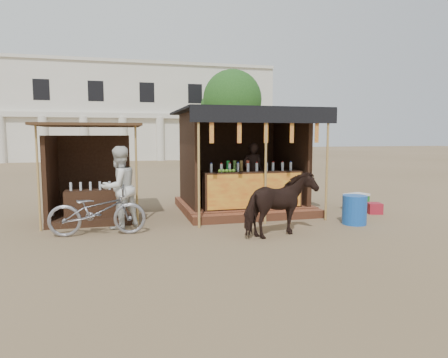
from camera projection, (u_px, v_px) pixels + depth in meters
The scene contains 11 objects.
ground at pixel (245, 244), 7.77m from camera, with size 120.00×120.00×0.00m, color #846B4C.
main_stall at pixel (243, 174), 11.15m from camera, with size 3.60×3.61×2.78m.
secondary_stall at pixel (85, 185), 9.99m from camera, with size 2.40×2.40×2.38m.
cow at pixel (280, 205), 8.26m from camera, with size 0.73×1.60×1.35m, color black.
motorbike at pixel (97, 211), 8.38m from camera, with size 0.69×1.99×1.05m, color gray.
bystander at pixel (119, 187), 9.00m from camera, with size 0.91×0.71×1.86m, color white.
blue_barrel at pixel (354, 210), 9.45m from camera, with size 0.57×0.57×0.69m, color #164FAC.
red_crate at pixel (374, 208), 10.77m from camera, with size 0.36×0.37×0.29m, color maroon.
cooler at pixel (356, 202), 11.29m from camera, with size 0.73×0.59×0.46m.
background_building at pixel (122, 114), 35.63m from camera, with size 26.00×7.45×8.18m.
tree at pixel (229, 102), 30.02m from camera, with size 4.50×4.40×7.00m.
Camera 1 is at (-2.32, -7.24, 2.10)m, focal length 32.00 mm.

